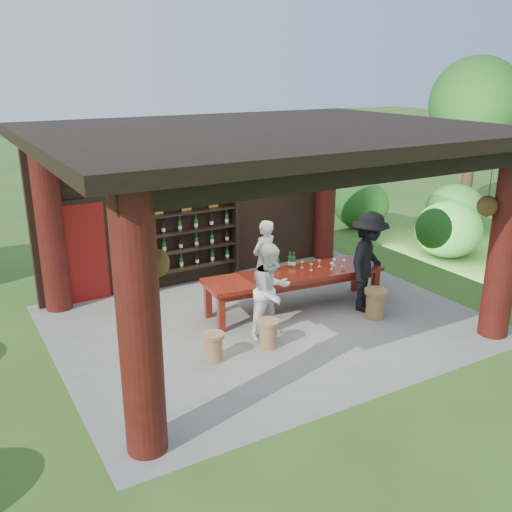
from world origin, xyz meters
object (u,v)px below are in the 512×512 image
host (264,260)px  stool_near_right (375,303)px  wine_shelf (189,241)px  guest_man (368,262)px  guest_woman (271,292)px  tasting_table (294,278)px  stool_near_left (268,333)px  napkin_basket (263,276)px  stool_far_left (214,346)px

host → stool_near_right: bearing=108.0°
wine_shelf → guest_man: size_ratio=1.15×
guest_woman → wine_shelf: bearing=81.3°
wine_shelf → guest_woman: (0.20, -2.99, -0.15)m
tasting_table → guest_woman: (-0.98, -0.76, 0.19)m
guest_man → stool_near_left: bearing=158.2°
stool_near_right → guest_woman: guest_woman is taller
wine_shelf → host: wine_shelf is taller
guest_woman → napkin_basket: 0.79m
wine_shelf → guest_woman: size_ratio=1.33×
host → stool_near_left: bearing=43.3°
tasting_table → host: bearing=107.0°
stool_near_right → guest_man: bearing=73.2°
host → guest_man: 2.02m
tasting_table → stool_near_left: bearing=-138.5°
host → guest_man: guest_man is taller
guest_woman → guest_man: 2.18m
stool_far_left → guest_woman: bearing=12.7°
guest_man → napkin_basket: size_ratio=7.37×
wine_shelf → guest_woman: bearing=-86.1°
stool_far_left → guest_woman: guest_woman is taller
tasting_table → wine_shelf: bearing=117.9°
stool_near_right → guest_man: size_ratio=0.29×
napkin_basket → stool_far_left: bearing=-145.8°
stool_near_left → guest_woman: size_ratio=0.29×
tasting_table → stool_far_left: (-2.22, -1.04, -0.39)m
stool_far_left → stool_near_left: bearing=-3.1°
wine_shelf → stool_far_left: bearing=-107.5°
napkin_basket → stool_near_right: bearing=-30.6°
stool_near_left → host: bearing=61.1°
stool_near_left → guest_man: bearing=9.7°
stool_near_right → guest_woman: 2.15m
tasting_table → stool_near_left: (-1.24, -1.10, -0.38)m
stool_far_left → stool_near_right: bearing=-0.6°
stool_near_right → tasting_table: bearing=135.1°
host → wine_shelf: bearing=-75.1°
host → napkin_basket: (-0.49, -0.76, 0.01)m
tasting_table → stool_near_right: bearing=-44.9°
host → napkin_basket: size_ratio=6.26×
wine_shelf → guest_man: wine_shelf is taller
wine_shelf → stool_near_right: (2.26, -3.31, -0.68)m
stool_far_left → napkin_basket: bearing=34.2°
wine_shelf → host: size_ratio=1.36×
guest_man → guest_woman: bearing=150.7°
napkin_basket → guest_man: bearing=-19.1°
stool_far_left → napkin_basket: (1.51, 1.02, 0.57)m
stool_near_right → guest_man: 0.78m
stool_near_left → stool_near_right: size_ratio=0.87×
stool_near_right → host: size_ratio=0.34×
guest_woman → napkin_basket: guest_woman is taller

